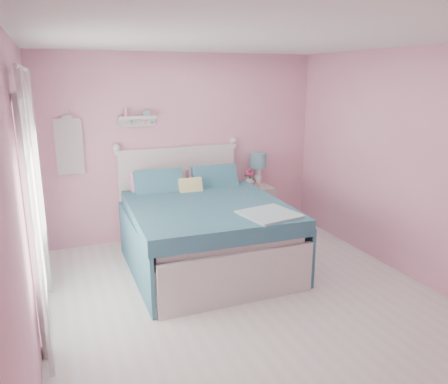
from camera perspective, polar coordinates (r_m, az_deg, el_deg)
floor at (r=4.71m, az=3.19°, el=-14.07°), size 4.50×4.50×0.00m
room_shell at (r=4.18m, az=3.50°, el=5.31°), size 4.50×4.50×4.50m
bed at (r=5.44m, az=-2.75°, el=-5.03°), size 1.84×2.29×1.31m
nightstand at (r=6.65m, az=3.99°, el=-2.09°), size 0.47×0.47×0.68m
table_lamp at (r=6.57m, az=4.48°, el=3.83°), size 0.25×0.25×0.49m
vase at (r=6.56m, az=3.30°, el=1.49°), size 0.16×0.16×0.16m
teacup at (r=6.40m, az=4.30°, el=0.73°), size 0.10×0.10×0.08m
roses at (r=6.53m, az=3.32°, el=2.50°), size 0.14×0.11×0.12m
wall_shelf at (r=6.05m, az=-11.32°, el=9.42°), size 0.50×0.15×0.25m
hanging_dress at (r=5.98m, az=-19.55°, el=5.57°), size 0.34×0.03×0.72m
french_door at (r=4.31m, az=-23.63°, el=-2.62°), size 0.04×1.32×2.16m
curtain_near at (r=3.56m, az=-23.27°, el=-4.29°), size 0.04×0.40×2.32m
curtain_far at (r=5.00m, az=-23.00°, el=0.99°), size 0.04×0.40×2.32m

